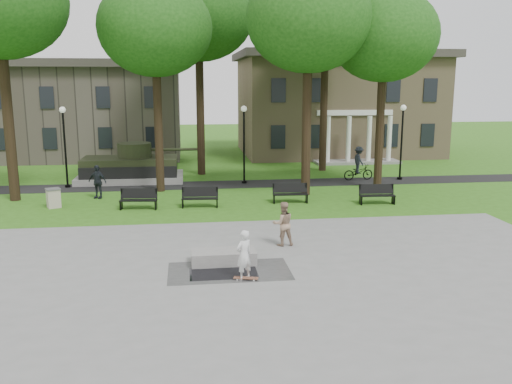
# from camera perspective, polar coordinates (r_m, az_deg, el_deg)

# --- Properties ---
(ground) EXTENTS (120.00, 120.00, 0.00)m
(ground) POSITION_cam_1_polar(r_m,az_deg,el_deg) (21.41, 0.98, -5.11)
(ground) COLOR #2D5B15
(ground) RESTS_ON ground
(plaza) EXTENTS (22.00, 16.00, 0.02)m
(plaza) POSITION_cam_1_polar(r_m,az_deg,el_deg) (16.74, 3.51, -9.93)
(plaza) COLOR gray
(plaza) RESTS_ON ground
(footpath) EXTENTS (44.00, 2.60, 0.01)m
(footpath) POSITION_cam_1_polar(r_m,az_deg,el_deg) (33.00, -2.06, 0.82)
(footpath) COLOR black
(footpath) RESTS_ON ground
(building_right) EXTENTS (17.00, 12.00, 8.60)m
(building_right) POSITION_cam_1_polar(r_m,az_deg,el_deg) (48.11, 8.38, 9.27)
(building_right) COLOR #9E8460
(building_right) RESTS_ON ground
(building_left) EXTENTS (15.00, 10.00, 7.20)m
(building_left) POSITION_cam_1_polar(r_m,az_deg,el_deg) (47.54, -17.26, 7.96)
(building_left) COLOR #4C443D
(building_left) RESTS_ON ground
(tree_1) EXTENTS (6.20, 6.20, 11.63)m
(tree_1) POSITION_cam_1_polar(r_m,az_deg,el_deg) (30.96, -10.59, 16.57)
(tree_1) COLOR black
(tree_1) RESTS_ON ground
(tree_2) EXTENTS (6.60, 6.60, 12.16)m
(tree_2) POSITION_cam_1_polar(r_m,az_deg,el_deg) (29.69, 5.55, 17.64)
(tree_2) COLOR black
(tree_2) RESTS_ON ground
(tree_3) EXTENTS (6.00, 6.00, 11.19)m
(tree_3) POSITION_cam_1_polar(r_m,az_deg,el_deg) (31.86, 13.33, 15.67)
(tree_3) COLOR black
(tree_3) RESTS_ON ground
(tree_4) EXTENTS (7.20, 7.20, 13.50)m
(tree_4) POSITION_cam_1_polar(r_m,az_deg,el_deg) (36.55, -6.09, 18.16)
(tree_4) COLOR black
(tree_4) RESTS_ON ground
(tree_5) EXTENTS (6.40, 6.40, 12.44)m
(tree_5) POSITION_cam_1_polar(r_m,az_deg,el_deg) (38.16, 7.36, 16.75)
(tree_5) COLOR black
(tree_5) RESTS_ON ground
(lamp_left) EXTENTS (0.36, 0.36, 4.73)m
(lamp_left) POSITION_cam_1_polar(r_m,az_deg,el_deg) (33.50, -19.51, 5.15)
(lamp_left) COLOR black
(lamp_left) RESTS_ON ground
(lamp_mid) EXTENTS (0.36, 0.36, 4.73)m
(lamp_mid) POSITION_cam_1_polar(r_m,az_deg,el_deg) (32.95, -1.27, 5.71)
(lamp_mid) COLOR black
(lamp_mid) RESTS_ON ground
(lamp_right) EXTENTS (0.36, 0.36, 4.73)m
(lamp_right) POSITION_cam_1_polar(r_m,az_deg,el_deg) (35.44, 15.10, 5.73)
(lamp_right) COLOR black
(lamp_right) RESTS_ON ground
(tank_monument) EXTENTS (7.45, 3.40, 2.40)m
(tank_monument) POSITION_cam_1_polar(r_m,az_deg,el_deg) (34.86, -13.02, 2.53)
(tank_monument) COLOR gray
(tank_monument) RESTS_ON ground
(puddle) EXTENTS (2.20, 1.20, 0.00)m
(puddle) POSITION_cam_1_polar(r_m,az_deg,el_deg) (17.81, -3.43, -8.55)
(puddle) COLOR black
(puddle) RESTS_ON plaza
(concrete_block) EXTENTS (2.21, 1.02, 0.45)m
(concrete_block) POSITION_cam_1_polar(r_m,az_deg,el_deg) (18.70, -3.43, -6.83)
(concrete_block) COLOR gray
(concrete_block) RESTS_ON plaza
(skateboard) EXTENTS (0.81, 0.39, 0.07)m
(skateboard) POSITION_cam_1_polar(r_m,az_deg,el_deg) (17.22, -1.07, -9.12)
(skateboard) COLOR brown
(skateboard) RESTS_ON plaza
(skateboarder) EXTENTS (0.70, 0.64, 1.60)m
(skateboarder) POSITION_cam_1_polar(r_m,az_deg,el_deg) (17.03, -1.28, -6.64)
(skateboarder) COLOR silver
(skateboarder) RESTS_ON plaza
(friend_watching) EXTENTS (0.88, 0.72, 1.69)m
(friend_watching) POSITION_cam_1_polar(r_m,az_deg,el_deg) (20.52, 2.86, -3.35)
(friend_watching) COLOR #9A7D63
(friend_watching) RESTS_ON plaza
(pedestrian_walker) EXTENTS (1.14, 0.82, 1.79)m
(pedestrian_walker) POSITION_cam_1_polar(r_m,az_deg,el_deg) (30.09, -16.36, 1.04)
(pedestrian_walker) COLOR black
(pedestrian_walker) RESTS_ON ground
(cyclist) EXTENTS (2.00, 1.16, 2.14)m
(cyclist) POSITION_cam_1_polar(r_m,az_deg,el_deg) (34.90, 10.74, 2.67)
(cyclist) COLOR black
(cyclist) RESTS_ON ground
(park_bench_0) EXTENTS (1.84, 0.73, 1.00)m
(park_bench_0) POSITION_cam_1_polar(r_m,az_deg,el_deg) (27.11, -12.27, -0.68)
(park_bench_0) COLOR black
(park_bench_0) RESTS_ON ground
(park_bench_1) EXTENTS (1.83, 0.65, 1.00)m
(park_bench_1) POSITION_cam_1_polar(r_m,az_deg,el_deg) (27.04, -5.94, -0.50)
(park_bench_1) COLOR black
(park_bench_1) RESTS_ON ground
(park_bench_2) EXTENTS (1.82, 0.62, 1.00)m
(park_bench_2) POSITION_cam_1_polar(r_m,az_deg,el_deg) (27.96, 3.60, -0.07)
(park_bench_2) COLOR black
(park_bench_2) RESTS_ON ground
(park_bench_3) EXTENTS (1.82, 0.62, 1.00)m
(park_bench_3) POSITION_cam_1_polar(r_m,az_deg,el_deg) (28.29, 12.59, -0.18)
(park_bench_3) COLOR black
(park_bench_3) RESTS_ON ground
(trash_bin) EXTENTS (0.87, 0.87, 0.96)m
(trash_bin) POSITION_cam_1_polar(r_m,az_deg,el_deg) (28.64, -20.54, -0.58)
(trash_bin) COLOR #BAAB99
(trash_bin) RESTS_ON ground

